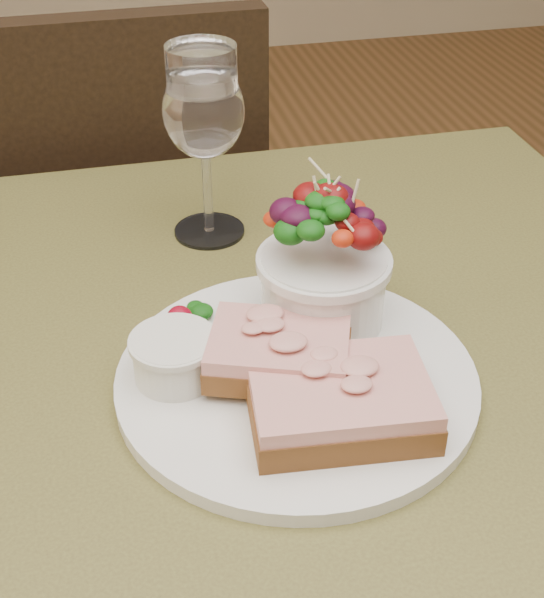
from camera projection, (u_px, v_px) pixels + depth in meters
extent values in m
cube|color=#49421F|center=(271.00, 392.00, 0.67)|extent=(0.80, 0.80, 0.04)
cylinder|color=black|center=(445.00, 399.00, 1.22)|extent=(0.05, 0.05, 0.71)
cube|color=black|center=(111.00, 266.00, 1.34)|extent=(0.43, 0.43, 0.04)
cube|color=black|center=(105.00, 196.00, 1.06)|extent=(0.42, 0.05, 0.45)
cube|color=black|center=(126.00, 374.00, 1.46)|extent=(0.37, 0.37, 0.45)
cylinder|color=white|center=(296.00, 379.00, 0.64)|extent=(0.28, 0.28, 0.01)
cube|color=#4B2914|center=(340.00, 407.00, 0.59)|extent=(0.14, 0.11, 0.02)
cube|color=beige|center=(341.00, 389.00, 0.58)|extent=(0.13, 0.10, 0.01)
cube|color=#4B2914|center=(279.00, 358.00, 0.62)|extent=(0.12, 0.11, 0.02)
cube|color=beige|center=(279.00, 342.00, 0.62)|extent=(0.12, 0.11, 0.01)
cylinder|color=silver|center=(174.00, 358.00, 0.62)|extent=(0.06, 0.06, 0.04)
cylinder|color=olive|center=(173.00, 342.00, 0.61)|extent=(0.05, 0.05, 0.01)
cylinder|color=white|center=(323.00, 288.00, 0.68)|extent=(0.10, 0.10, 0.06)
ellipsoid|color=#0A3B0A|center=(325.00, 228.00, 0.64)|extent=(0.09, 0.09, 0.06)
ellipsoid|color=#0A3B0A|center=(196.00, 314.00, 0.69)|extent=(0.04, 0.04, 0.01)
sphere|color=maroon|center=(180.00, 319.00, 0.68)|extent=(0.02, 0.02, 0.02)
cylinder|color=white|center=(210.00, 231.00, 0.83)|extent=(0.07, 0.07, 0.00)
cylinder|color=white|center=(207.00, 189.00, 0.81)|extent=(0.01, 0.01, 0.09)
ellipsoid|color=white|center=(204.00, 110.00, 0.76)|extent=(0.08, 0.08, 0.09)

